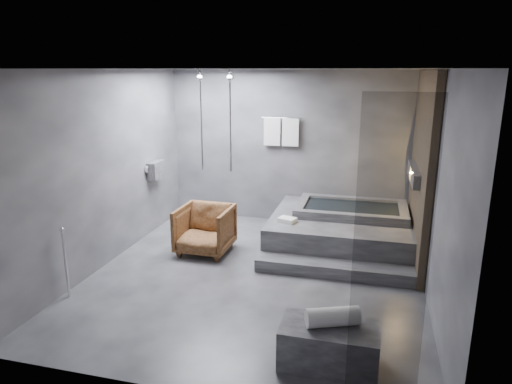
# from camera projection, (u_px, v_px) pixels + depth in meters

# --- Properties ---
(room) EXTENTS (5.00, 5.04, 2.82)m
(room) POSITION_uv_depth(u_px,v_px,m) (289.00, 152.00, 6.10)
(room) COLOR #2F3032
(room) RESTS_ON ground
(tub_deck) EXTENTS (2.20, 2.00, 0.50)m
(tub_deck) POSITION_uv_depth(u_px,v_px,m) (340.00, 230.00, 7.45)
(tub_deck) COLOR #353537
(tub_deck) RESTS_ON ground
(tub_step) EXTENTS (2.20, 0.36, 0.18)m
(tub_step) POSITION_uv_depth(u_px,v_px,m) (333.00, 269.00, 6.39)
(tub_step) COLOR #353537
(tub_step) RESTS_ON ground
(concrete_bench) EXTENTS (0.94, 0.52, 0.42)m
(concrete_bench) POSITION_uv_depth(u_px,v_px,m) (329.00, 346.00, 4.41)
(concrete_bench) COLOR #323235
(concrete_bench) RESTS_ON ground
(driftwood_chair) EXTENTS (0.82, 0.84, 0.75)m
(driftwood_chair) POSITION_uv_depth(u_px,v_px,m) (205.00, 229.00, 7.14)
(driftwood_chair) COLOR #3E220F
(driftwood_chair) RESTS_ON ground
(rolled_towel) EXTENTS (0.54, 0.36, 0.18)m
(rolled_towel) POSITION_uv_depth(u_px,v_px,m) (333.00, 317.00, 4.34)
(rolled_towel) COLOR white
(rolled_towel) RESTS_ON concrete_bench
(deck_towel) EXTENTS (0.31, 0.26, 0.07)m
(deck_towel) POSITION_uv_depth(u_px,v_px,m) (287.00, 220.00, 7.08)
(deck_towel) COLOR white
(deck_towel) RESTS_ON tub_deck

